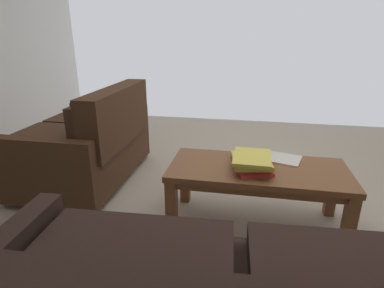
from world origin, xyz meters
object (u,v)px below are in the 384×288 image
object	(u,v)px
coffee_table	(257,177)
book_stack	(252,162)
loose_magazine	(280,158)
tv_remote	(242,156)
loveseat_near	(89,142)

from	to	relation	value
coffee_table	book_stack	size ratio (longest dim) A/B	3.59
coffee_table	loose_magazine	size ratio (longest dim) A/B	4.32
book_stack	tv_remote	world-z (taller)	book_stack
coffee_table	tv_remote	world-z (taller)	tv_remote
coffee_table	tv_remote	xyz separation A→B (m)	(0.11, -0.15, 0.08)
loveseat_near	book_stack	size ratio (longest dim) A/B	3.82
coffee_table	book_stack	world-z (taller)	book_stack
loose_magazine	coffee_table	bearing A→B (deg)	-24.28
loveseat_near	book_stack	xyz separation A→B (m)	(-1.41, 0.50, 0.13)
coffee_table	loveseat_near	bearing A→B (deg)	-16.95
coffee_table	book_stack	distance (m)	0.14
coffee_table	book_stack	bearing A→B (deg)	50.59
loveseat_near	tv_remote	size ratio (longest dim) A/B	7.75
loveseat_near	book_stack	distance (m)	1.50
book_stack	loose_magazine	bearing A→B (deg)	-130.50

